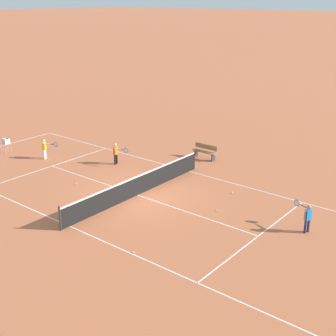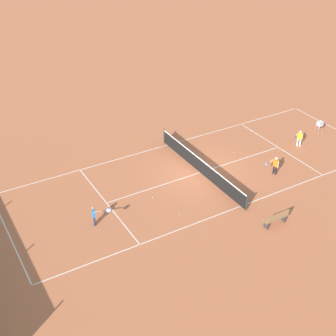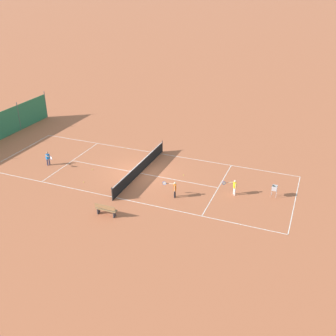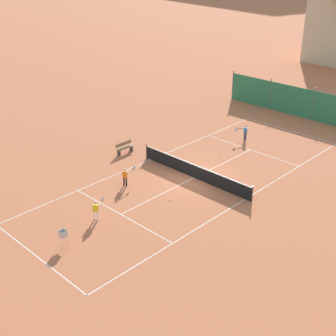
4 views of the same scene
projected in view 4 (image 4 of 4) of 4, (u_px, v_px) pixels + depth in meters
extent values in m
plane|color=#B7603D|center=(194.00, 178.00, 30.89)|extent=(600.00, 600.00, 0.00)
cube|color=white|center=(289.00, 130.00, 38.58)|extent=(8.25, 0.05, 0.01)
cube|color=white|center=(37.00, 256.00, 23.20)|extent=(8.25, 0.05, 0.01)
cube|color=white|center=(151.00, 160.00, 33.45)|extent=(0.05, 23.85, 0.01)
cube|color=white|center=(245.00, 199.00, 28.33)|extent=(0.05, 23.85, 0.01)
cube|color=white|center=(250.00, 150.00, 35.03)|extent=(8.20, 0.05, 0.01)
cube|color=white|center=(121.00, 214.00, 26.75)|extent=(8.20, 0.05, 0.01)
cube|color=white|center=(194.00, 178.00, 30.89)|extent=(0.05, 12.80, 0.01)
cylinder|color=#2D2D2D|center=(147.00, 151.00, 33.50)|extent=(0.08, 0.08, 1.06)
cylinder|color=#2D2D2D|center=(252.00, 194.00, 27.82)|extent=(0.08, 0.08, 1.06)
cube|color=black|center=(194.00, 172.00, 30.69)|extent=(9.10, 0.02, 0.91)
cube|color=white|center=(195.00, 165.00, 30.48)|extent=(9.10, 0.04, 0.06)
cube|color=#2D754C|center=(313.00, 105.00, 40.34)|extent=(17.20, 0.04, 2.60)
cylinder|color=#59595E|center=(233.00, 85.00, 45.65)|extent=(0.08, 0.08, 2.90)
cylinder|color=#59595E|center=(270.00, 94.00, 42.96)|extent=(0.08, 0.08, 2.90)
cylinder|color=#59595E|center=(313.00, 104.00, 40.28)|extent=(0.08, 0.08, 2.90)
cylinder|color=white|center=(95.00, 215.00, 26.14)|extent=(0.10, 0.10, 0.55)
cylinder|color=white|center=(98.00, 216.00, 26.10)|extent=(0.10, 0.10, 0.55)
cube|color=yellow|center=(95.00, 208.00, 25.91)|extent=(0.31, 0.27, 0.43)
sphere|color=beige|center=(95.00, 203.00, 25.76)|extent=(0.17, 0.17, 0.17)
cylinder|color=beige|center=(93.00, 208.00, 25.93)|extent=(0.06, 0.06, 0.43)
cylinder|color=beige|center=(99.00, 204.00, 25.99)|extent=(0.29, 0.39, 0.06)
cylinder|color=black|center=(101.00, 201.00, 26.27)|extent=(0.13, 0.18, 0.03)
torus|color=#1E4CB2|center=(103.00, 199.00, 26.48)|extent=(0.17, 0.25, 0.28)
cylinder|color=silver|center=(103.00, 199.00, 26.48)|extent=(0.14, 0.21, 0.25)
cylinder|color=black|center=(124.00, 181.00, 29.84)|extent=(0.10, 0.10, 0.57)
cylinder|color=black|center=(126.00, 182.00, 29.75)|extent=(0.10, 0.10, 0.57)
cube|color=orange|center=(125.00, 174.00, 29.58)|extent=(0.30, 0.21, 0.44)
sphere|color=beige|center=(125.00, 170.00, 29.43)|extent=(0.17, 0.17, 0.17)
cylinder|color=beige|center=(123.00, 174.00, 29.66)|extent=(0.06, 0.06, 0.44)
cylinder|color=beige|center=(129.00, 171.00, 29.59)|extent=(0.16, 0.44, 0.06)
cylinder|color=black|center=(132.00, 169.00, 29.83)|extent=(0.07, 0.20, 0.03)
torus|color=#1E4CB2|center=(134.00, 168.00, 30.02)|extent=(0.08, 0.28, 0.28)
cylinder|color=silver|center=(134.00, 168.00, 30.02)|extent=(0.06, 0.24, 0.25)
cylinder|color=#23284C|center=(246.00, 137.00, 36.61)|extent=(0.10, 0.10, 0.56)
cylinder|color=#23284C|center=(244.00, 136.00, 36.75)|extent=(0.10, 0.10, 0.56)
cube|color=blue|center=(246.00, 130.00, 36.46)|extent=(0.30, 0.23, 0.43)
sphere|color=#A37556|center=(246.00, 126.00, 36.32)|extent=(0.17, 0.17, 0.17)
cylinder|color=#A37556|center=(247.00, 131.00, 36.33)|extent=(0.06, 0.06, 0.43)
cylinder|color=#A37556|center=(242.00, 128.00, 36.44)|extent=(0.20, 0.43, 0.06)
cylinder|color=black|center=(239.00, 129.00, 36.30)|extent=(0.09, 0.20, 0.03)
torus|color=#1E4CB2|center=(236.00, 129.00, 36.20)|extent=(0.11, 0.27, 0.28)
cylinder|color=silver|center=(236.00, 129.00, 36.20)|extent=(0.08, 0.24, 0.25)
sphere|color=#CCE033|center=(221.00, 156.00, 33.93)|extent=(0.07, 0.07, 0.07)
sphere|color=#CCE033|center=(275.00, 179.00, 30.61)|extent=(0.07, 0.07, 0.07)
sphere|color=#CCE033|center=(170.00, 200.00, 28.15)|extent=(0.07, 0.07, 0.07)
sphere|color=#CCE033|center=(194.00, 150.00, 34.92)|extent=(0.07, 0.07, 0.07)
cylinder|color=#B7B7BC|center=(59.00, 241.00, 23.92)|extent=(0.02, 0.02, 0.55)
cylinder|color=#B7B7BC|center=(63.00, 244.00, 23.71)|extent=(0.02, 0.02, 0.55)
cylinder|color=#B7B7BC|center=(65.00, 238.00, 24.14)|extent=(0.02, 0.02, 0.55)
cylinder|color=#B7B7BC|center=(68.00, 241.00, 23.93)|extent=(0.02, 0.02, 0.55)
cube|color=#B7B7BC|center=(63.00, 236.00, 23.80)|extent=(0.34, 0.34, 0.02)
cube|color=#B7B7BC|center=(60.00, 235.00, 23.62)|extent=(0.34, 0.02, 0.34)
cube|color=#B7B7BC|center=(66.00, 232.00, 23.84)|extent=(0.34, 0.02, 0.34)
cube|color=#B7B7BC|center=(61.00, 232.00, 23.83)|extent=(0.02, 0.34, 0.34)
cube|color=#B7B7BC|center=(65.00, 235.00, 23.62)|extent=(0.02, 0.34, 0.34)
sphere|color=#CCE033|center=(62.00, 235.00, 23.84)|extent=(0.07, 0.07, 0.07)
sphere|color=#CCE033|center=(65.00, 235.00, 23.81)|extent=(0.07, 0.07, 0.07)
sphere|color=#CCE033|center=(63.00, 237.00, 23.67)|extent=(0.07, 0.07, 0.07)
sphere|color=#CCE033|center=(63.00, 237.00, 23.68)|extent=(0.07, 0.07, 0.07)
sphere|color=#CCE033|center=(62.00, 235.00, 23.84)|extent=(0.07, 0.07, 0.07)
sphere|color=#CCE033|center=(63.00, 237.00, 23.68)|extent=(0.07, 0.07, 0.07)
sphere|color=#CCE033|center=(64.00, 236.00, 23.66)|extent=(0.07, 0.07, 0.07)
sphere|color=#CCE033|center=(64.00, 234.00, 23.83)|extent=(0.07, 0.07, 0.07)
sphere|color=#CCE033|center=(63.00, 233.00, 23.87)|extent=(0.07, 0.07, 0.07)
sphere|color=#CCE033|center=(65.00, 234.00, 23.78)|extent=(0.07, 0.07, 0.07)
sphere|color=#CCE033|center=(63.00, 233.00, 23.87)|extent=(0.07, 0.07, 0.07)
sphere|color=#CCE033|center=(64.00, 235.00, 23.71)|extent=(0.07, 0.07, 0.07)
sphere|color=#CCE033|center=(64.00, 233.00, 23.77)|extent=(0.07, 0.07, 0.07)
cube|color=olive|center=(125.00, 148.00, 34.29)|extent=(0.36, 1.50, 0.05)
cube|color=olive|center=(123.00, 144.00, 34.28)|extent=(0.04, 1.50, 0.28)
cube|color=#333338|center=(131.00, 148.00, 34.77)|extent=(0.32, 0.06, 0.44)
cube|color=#333338|center=(119.00, 153.00, 34.00)|extent=(0.32, 0.06, 0.44)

